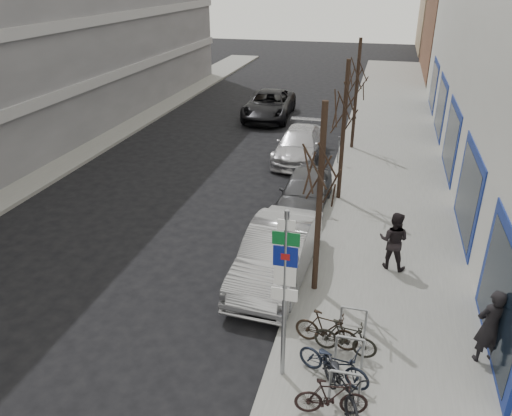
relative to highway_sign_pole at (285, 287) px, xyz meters
The scene contains 24 objects.
ground 3.44m from the highway_sign_pole, behind, with size 120.00×120.00×0.00m, color black.
sidewalk_east 10.50m from the highway_sign_pole, 78.15° to the left, with size 5.00×70.00×0.15m, color slate.
sidewalk_west 16.90m from the highway_sign_pole, 143.24° to the left, with size 3.00×70.00×0.15m, color slate.
brick_building_far 41.42m from the highway_sign_pole, 75.16° to the left, with size 12.00×14.00×8.00m, color brown.
tan_building_far 56.16m from the highway_sign_pole, 78.59° to the left, with size 13.00×12.00×9.00m, color #937A5B.
highway_sign_pole is the anchor object (origin of this frame).
bike_rack 2.36m from the highway_sign_pole, 23.59° to the left, with size 0.66×2.26×0.83m.
tree_near 3.88m from the highway_sign_pole, 86.74° to the left, with size 1.80×1.80×5.50m.
tree_mid 10.15m from the highway_sign_pole, 88.86° to the left, with size 1.80×1.80×5.50m.
tree_far 16.59m from the highway_sign_pole, 89.31° to the left, with size 1.80×1.80×5.50m.
meter_front 3.39m from the highway_sign_pole, 94.75° to the left, with size 0.10×0.08×1.27m.
meter_mid 8.65m from the highway_sign_pole, 91.68° to the left, with size 0.10×0.08×1.27m.
meter_back 14.10m from the highway_sign_pole, 91.02° to the left, with size 0.10×0.08×1.27m.
bike_near_left 2.22m from the highway_sign_pole, 19.30° to the right, with size 0.58×1.91×1.17m, color black.
bike_near_right 2.35m from the highway_sign_pole, 35.83° to the right, with size 0.45×1.50×0.91m, color black.
bike_mid_curb 2.11m from the highway_sign_pole, ahead, with size 0.51×1.70×1.04m, color black.
bike_mid_inner 2.47m from the highway_sign_pole, 38.54° to the left, with size 0.45×1.50×0.91m, color black.
bike_far_inner 2.33m from the highway_sign_pole, 55.59° to the left, with size 0.47×1.57×0.95m, color black.
parked_car_front 4.41m from the highway_sign_pole, 104.11° to the left, with size 1.76×5.04×1.66m, color #A8A8AD.
parked_car_mid 9.14m from the highway_sign_pole, 96.40° to the left, with size 1.73×4.29×1.46m, color #454549.
parked_car_back 14.77m from the highway_sign_pole, 98.56° to the left, with size 2.05×5.05×1.46m, color #B9B8BD.
lane_car 22.22m from the highway_sign_pole, 103.88° to the left, with size 2.72×5.89×1.64m, color black.
pedestrian_near 4.87m from the highway_sign_pole, 19.98° to the left, with size 0.70×0.46×1.91m, color black.
pedestrian_far 5.85m from the highway_sign_pole, 66.35° to the left, with size 0.68×0.46×1.84m, color black.
Camera 1 is at (3.95, -8.37, 8.28)m, focal length 35.00 mm.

